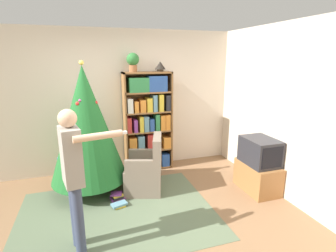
{
  "coord_description": "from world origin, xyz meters",
  "views": [
    {
      "loc": [
        -0.6,
        -2.93,
        2.08
      ],
      "look_at": [
        0.62,
        0.87,
        1.05
      ],
      "focal_mm": 28.0,
      "sensor_mm": 36.0,
      "label": 1
    }
  ],
  "objects_px": {
    "armchair": "(146,172)",
    "table_lamp": "(160,66)",
    "television": "(260,151)",
    "standing_person": "(74,171)",
    "christmas_tree": "(86,125)",
    "bookshelf": "(148,122)",
    "potted_plant": "(133,61)"
  },
  "relations": [
    {
      "from": "armchair",
      "to": "potted_plant",
      "type": "height_order",
      "value": "potted_plant"
    },
    {
      "from": "standing_person",
      "to": "potted_plant",
      "type": "bearing_deg",
      "value": 141.1
    },
    {
      "from": "christmas_tree",
      "to": "standing_person",
      "type": "xyz_separation_m",
      "value": [
        -0.16,
        -1.36,
        -0.15
      ]
    },
    {
      "from": "potted_plant",
      "to": "table_lamp",
      "type": "bearing_deg",
      "value": 0.0
    },
    {
      "from": "armchair",
      "to": "standing_person",
      "type": "bearing_deg",
      "value": -25.56
    },
    {
      "from": "standing_person",
      "to": "table_lamp",
      "type": "distance_m",
      "value": 2.68
    },
    {
      "from": "armchair",
      "to": "table_lamp",
      "type": "bearing_deg",
      "value": 167.43
    },
    {
      "from": "standing_person",
      "to": "television",
      "type": "bearing_deg",
      "value": 89.95
    },
    {
      "from": "television",
      "to": "armchair",
      "type": "distance_m",
      "value": 1.83
    },
    {
      "from": "bookshelf",
      "to": "christmas_tree",
      "type": "height_order",
      "value": "christmas_tree"
    },
    {
      "from": "bookshelf",
      "to": "potted_plant",
      "type": "relative_size",
      "value": 5.62
    },
    {
      "from": "bookshelf",
      "to": "armchair",
      "type": "height_order",
      "value": "bookshelf"
    },
    {
      "from": "bookshelf",
      "to": "standing_person",
      "type": "distance_m",
      "value": 2.34
    },
    {
      "from": "christmas_tree",
      "to": "armchair",
      "type": "distance_m",
      "value": 1.18
    },
    {
      "from": "christmas_tree",
      "to": "table_lamp",
      "type": "relative_size",
      "value": 10.29
    },
    {
      "from": "christmas_tree",
      "to": "bookshelf",
      "type": "bearing_deg",
      "value": 28.65
    },
    {
      "from": "television",
      "to": "table_lamp",
      "type": "distance_m",
      "value": 2.26
    },
    {
      "from": "armchair",
      "to": "standing_person",
      "type": "xyz_separation_m",
      "value": [
        -1.01,
        -1.09,
        0.63
      ]
    },
    {
      "from": "television",
      "to": "potted_plant",
      "type": "distance_m",
      "value": 2.61
    },
    {
      "from": "standing_person",
      "to": "table_lamp",
      "type": "xyz_separation_m",
      "value": [
        1.52,
        1.97,
        1.0
      ]
    },
    {
      "from": "christmas_tree",
      "to": "potted_plant",
      "type": "height_order",
      "value": "potted_plant"
    },
    {
      "from": "potted_plant",
      "to": "table_lamp",
      "type": "distance_m",
      "value": 0.5
    },
    {
      "from": "table_lamp",
      "to": "armchair",
      "type": "bearing_deg",
      "value": -119.86
    },
    {
      "from": "television",
      "to": "potted_plant",
      "type": "xyz_separation_m",
      "value": [
        -1.71,
        1.42,
        1.37
      ]
    },
    {
      "from": "standing_person",
      "to": "potted_plant",
      "type": "relative_size",
      "value": 4.87
    },
    {
      "from": "bookshelf",
      "to": "potted_plant",
      "type": "xyz_separation_m",
      "value": [
        -0.25,
        0.01,
        1.11
      ]
    },
    {
      "from": "standing_person",
      "to": "christmas_tree",
      "type": "bearing_deg",
      "value": 161.67
    },
    {
      "from": "armchair",
      "to": "table_lamp",
      "type": "height_order",
      "value": "table_lamp"
    },
    {
      "from": "bookshelf",
      "to": "christmas_tree",
      "type": "relative_size",
      "value": 0.9
    },
    {
      "from": "christmas_tree",
      "to": "armchair",
      "type": "bearing_deg",
      "value": -17.27
    },
    {
      "from": "christmas_tree",
      "to": "table_lamp",
      "type": "bearing_deg",
      "value": 24.49
    },
    {
      "from": "bookshelf",
      "to": "christmas_tree",
      "type": "distance_m",
      "value": 1.28
    }
  ]
}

